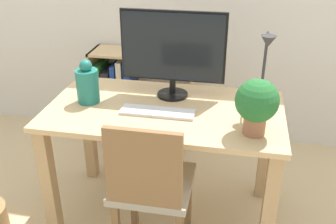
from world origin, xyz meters
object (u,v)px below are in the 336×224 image
keyboard (157,112)px  chair (151,186)px  desk_lamp (265,64)px  bookshelf (128,98)px  monitor (173,49)px  potted_plant (257,103)px  vase (88,84)px

keyboard → chair: chair is taller
desk_lamp → bookshelf: desk_lamp is taller
monitor → potted_plant: (0.47, -0.36, -0.12)m
monitor → potted_plant: 0.61m
bookshelf → desk_lamp: bearing=-38.0°
potted_plant → chair: size_ratio=0.32×
chair → bookshelf: 1.36m
monitor → chair: size_ratio=0.68×
vase → potted_plant: 0.94m
vase → desk_lamp: (0.96, 0.10, 0.15)m
vase → chair: (0.44, -0.37, -0.37)m
keyboard → vase: vase is taller
desk_lamp → vase: bearing=-173.8°
keyboard → chair: 0.40m
keyboard → bookshelf: keyboard is taller
monitor → chair: (-0.01, -0.54, -0.54)m
vase → bookshelf: 1.02m
keyboard → desk_lamp: desk_lamp is taller
potted_plant → vase: bearing=168.1°
desk_lamp → chair: desk_lamp is taller
vase → bookshelf: vase is taller
desk_lamp → monitor: bearing=172.5°
vase → chair: 0.68m
vase → bookshelf: (-0.05, 0.89, -0.50)m
vase → chair: bearing=-39.5°
desk_lamp → chair: 0.87m
potted_plant → bookshelf: potted_plant is taller
keyboard → vase: 0.43m
desk_lamp → bookshelf: size_ratio=0.51×
desk_lamp → chair: (-0.51, -0.47, -0.51)m
monitor → keyboard: 0.37m
desk_lamp → bookshelf: bearing=142.0°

